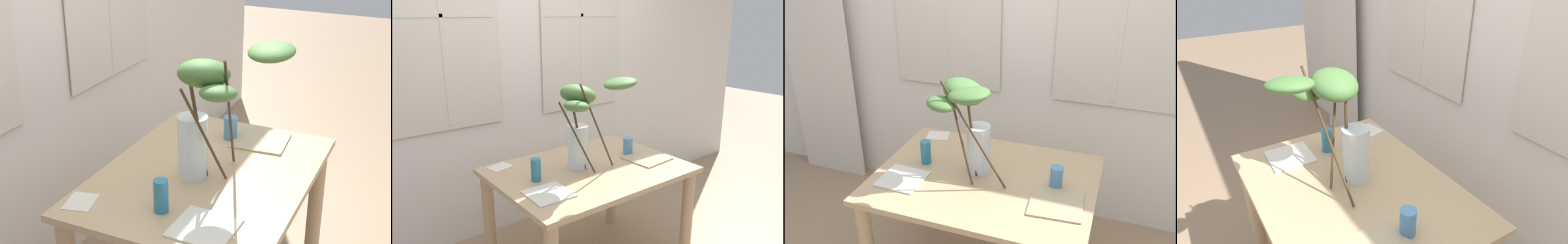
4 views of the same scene
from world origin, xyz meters
The scene contains 7 objects.
dining_table centered at (0.00, 0.00, 0.61)m, with size 1.21×0.91×0.75m.
vase_with_branches centered at (-0.07, -0.04, 1.11)m, with size 0.44×0.51×0.64m.
drinking_glass_blue_left centered at (-0.38, 0.03, 0.82)m, with size 0.06×0.06×0.14m, color teal.
drinking_glass_blue_right centered at (0.39, 0.04, 0.81)m, with size 0.07×0.07×0.12m, color #4C84BC.
plate_square_left centered at (-0.42, -0.17, 0.76)m, with size 0.23×0.23×0.01m, color silver.
plate_square_right centered at (0.42, -0.11, 0.76)m, with size 0.26×0.26×0.01m, color tan.
napkin_folded centered at (-0.46, 0.37, 0.75)m, with size 0.14×0.12×0.00m, color silver.
Camera 1 is at (-2.09, -0.91, 1.98)m, focal length 52.30 mm.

